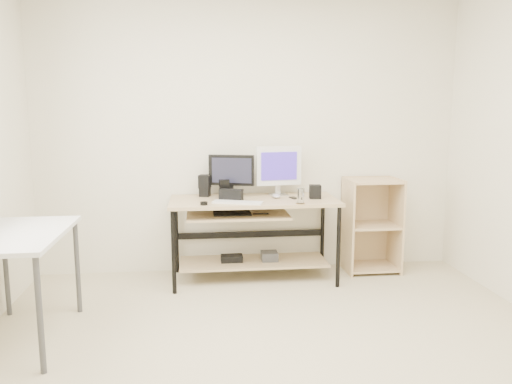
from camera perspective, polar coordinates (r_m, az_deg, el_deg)
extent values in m
cube|color=beige|center=(3.17, 3.24, -19.83)|extent=(4.00, 4.00, 0.01)
cube|color=silver|center=(4.76, -0.71, 6.45)|extent=(4.00, 0.01, 2.60)
cube|color=silver|center=(0.90, 26.21, -6.99)|extent=(4.00, 0.01, 2.60)
cube|color=tan|center=(4.48, -0.25, -1.00)|extent=(1.50, 0.65, 0.03)
cube|color=tan|center=(4.44, -2.10, -2.62)|extent=(0.90, 0.49, 0.02)
cube|color=tan|center=(4.67, -0.31, -7.98)|extent=(1.35, 0.46, 0.02)
cube|color=black|center=(4.43, -2.75, -2.43)|extent=(0.33, 0.22, 0.01)
cylinder|color=black|center=(4.41, 0.54, -2.50)|extent=(0.14, 0.01, 0.01)
cube|color=#3E3E40|center=(4.67, 1.53, -7.33)|extent=(0.15, 0.15, 0.08)
cube|color=black|center=(4.64, -2.79, -7.58)|extent=(0.20, 0.12, 0.06)
cylinder|color=black|center=(4.27, -9.40, -6.83)|extent=(0.04, 0.04, 0.72)
cylinder|color=black|center=(4.82, -9.08, -4.95)|extent=(0.04, 0.04, 0.72)
cylinder|color=black|center=(4.43, 9.40, -6.24)|extent=(0.04, 0.04, 0.72)
cylinder|color=black|center=(4.96, 7.60, -4.51)|extent=(0.04, 0.04, 0.72)
cube|color=silver|center=(3.63, -25.72, -4.42)|extent=(0.60, 1.00, 0.03)
cylinder|color=#3E3E40|center=(4.22, -26.68, -7.89)|extent=(0.04, 0.04, 0.72)
cylinder|color=#3E3E40|center=(3.24, -23.48, -12.83)|extent=(0.04, 0.04, 0.72)
cylinder|color=#3E3E40|center=(4.07, -19.74, -8.05)|extent=(0.04, 0.04, 0.72)
cube|color=#D5B685|center=(4.84, 10.39, -3.82)|extent=(0.02, 0.40, 0.90)
cube|color=#D5B685|center=(5.00, 15.67, -3.60)|extent=(0.02, 0.40, 0.90)
cube|color=#D5B685|center=(5.09, 12.36, -3.24)|extent=(0.50, 0.02, 0.90)
cube|color=#D5B685|center=(5.02, 12.90, -8.28)|extent=(0.46, 0.38, 0.02)
cube|color=#D5B685|center=(4.91, 13.07, -3.72)|extent=(0.46, 0.38, 0.02)
cube|color=#D5B685|center=(4.84, 13.26, 1.25)|extent=(0.46, 0.38, 0.02)
cylinder|color=black|center=(4.62, -2.81, -0.41)|extent=(0.18, 0.18, 0.02)
cylinder|color=black|center=(4.61, -2.81, 0.23)|extent=(0.04, 0.04, 0.09)
cube|color=black|center=(4.58, -2.83, 2.51)|extent=(0.42, 0.16, 0.28)
cube|color=black|center=(4.56, -2.81, 2.47)|extent=(0.34, 0.11, 0.22)
cube|color=silver|center=(4.67, 2.58, -0.32)|extent=(0.15, 0.14, 0.01)
cylinder|color=silver|center=(4.66, 2.59, 0.28)|extent=(0.04, 0.04, 0.09)
cube|color=silver|center=(4.63, 2.61, 3.01)|extent=(0.43, 0.11, 0.36)
cube|color=#3A24A0|center=(4.61, 2.66, 2.98)|extent=(0.36, 0.06, 0.29)
cube|color=silver|center=(4.28, -2.12, -1.19)|extent=(0.45, 0.25, 0.01)
ellipsoid|color=#BBBBC1|center=(4.53, 2.31, -0.46)|extent=(0.09, 0.12, 0.04)
cube|color=black|center=(4.39, -2.86, -0.35)|extent=(0.22, 0.16, 0.10)
cube|color=black|center=(4.64, -5.87, -0.01)|extent=(0.11, 0.11, 0.08)
cube|color=black|center=(4.62, -5.89, 1.21)|extent=(0.12, 0.12, 0.12)
cube|color=black|center=(4.53, 6.77, 0.03)|extent=(0.11, 0.11, 0.12)
cube|color=black|center=(4.50, -3.65, 0.34)|extent=(0.10, 0.07, 0.17)
cylinder|color=black|center=(4.22, -5.98, -1.31)|extent=(0.08, 0.08, 0.03)
cube|color=black|center=(4.53, 4.37, -0.68)|extent=(0.08, 0.12, 0.01)
cylinder|color=olive|center=(4.27, 5.10, -1.32)|extent=(0.08, 0.08, 0.01)
cylinder|color=white|center=(4.26, 5.11, -0.45)|extent=(0.07, 0.07, 0.13)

